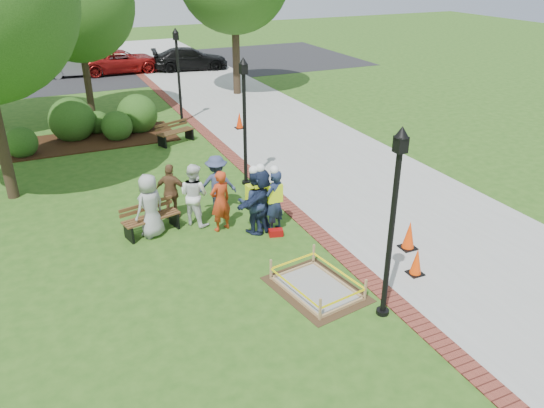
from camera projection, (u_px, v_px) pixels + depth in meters
name	position (u px, v px, depth m)	size (l,w,h in m)	color
ground	(274.00, 261.00, 13.63)	(100.00, 100.00, 0.00)	#285116
sidewalk	(282.00, 130.00, 23.73)	(6.00, 60.00, 0.02)	#9E9E99
brick_edging	(213.00, 139.00, 22.51)	(0.50, 60.00, 0.03)	maroon
mulch_bed	(91.00, 140.00, 22.37)	(7.00, 3.00, 0.05)	#381E0F
parking_lot	(107.00, 71.00, 35.84)	(36.00, 12.00, 0.01)	black
wet_concrete_pad	(317.00, 281.00, 12.36)	(2.05, 2.54, 0.55)	#47331E
bench_near	(152.00, 224.00, 14.86)	(1.68, 0.89, 0.87)	brown
bench_far	(176.00, 137.00, 22.01)	(1.69, 1.08, 0.87)	#4E341B
cone_front	(416.00, 262.00, 12.89)	(0.36, 0.36, 0.72)	black
cone_back	(409.00, 236.00, 14.01)	(0.41, 0.41, 0.82)	black
cone_far	(239.00, 121.00, 23.79)	(0.39, 0.39, 0.76)	black
toolbox	(276.00, 233.00, 14.79)	(0.39, 0.21, 0.19)	maroon
lamp_near	(393.00, 212.00, 10.57)	(0.28, 0.28, 4.26)	black
lamp_mid	(244.00, 113.00, 17.15)	(0.28, 0.28, 4.26)	black
lamp_far	(178.00, 69.00, 23.73)	(0.28, 0.28, 4.26)	black
tree_back	(76.00, 4.00, 23.11)	(5.03, 5.03, 7.71)	#3D2D1E
shrub_a	(24.00, 155.00, 20.75)	(1.24, 1.24, 1.24)	#1F4513
shrub_b	(75.00, 138.00, 22.68)	(1.91, 1.91, 1.91)	#1F4513
shrub_c	(119.00, 139.00, 22.63)	(1.30, 1.30, 1.30)	#1F4513
shrub_d	(139.00, 131.00, 23.68)	(1.76, 1.76, 1.76)	#1F4513
shrub_e	(99.00, 132.00, 23.44)	(1.03, 1.03, 1.03)	#1F4513
casual_person_a	(150.00, 206.00, 14.47)	(0.69, 0.60, 1.82)	#999999
casual_person_b	(220.00, 201.00, 14.79)	(0.65, 0.51, 1.79)	#B93415
casual_person_c	(194.00, 195.00, 15.12)	(0.65, 0.70, 1.85)	white
casual_person_d	(171.00, 192.00, 15.48)	(0.64, 0.59, 1.70)	brown
casual_person_e	(217.00, 184.00, 15.89)	(0.65, 0.50, 1.79)	#384063
hivis_worker_a	(260.00, 199.00, 14.68)	(0.71, 0.68, 2.04)	#17183C
hivis_worker_b	(274.00, 199.00, 14.72)	(0.69, 0.60, 1.97)	#151C38
hivis_worker_c	(254.00, 200.00, 14.67)	(0.65, 0.49, 1.99)	#1B2C46
parked_car_b	(78.00, 76.00, 34.22)	(4.25, 1.85, 1.38)	#9D9DA2
parked_car_c	(123.00, 73.00, 35.27)	(4.92, 2.14, 1.60)	#A01514
parked_car_d	(191.00, 70.00, 36.17)	(4.87, 2.12, 1.59)	black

